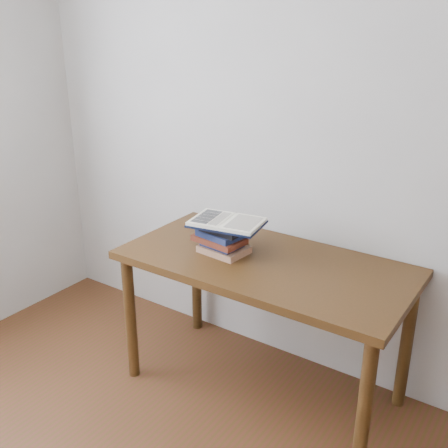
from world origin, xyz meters
The scene contains 3 objects.
desk centered at (0.01, 1.38, 0.66)m, with size 1.41×0.70×0.75m.
book_stack centered at (-0.21, 1.34, 0.83)m, with size 0.26×0.21×0.15m.
open_book centered at (-0.19, 1.35, 0.92)m, with size 0.38×0.29×0.03m.
Camera 1 is at (1.14, -0.63, 1.83)m, focal length 42.00 mm.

